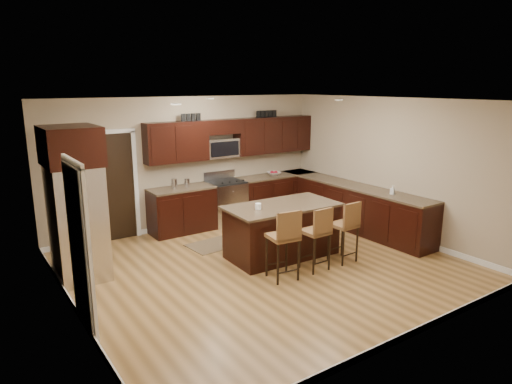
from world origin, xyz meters
TOP-DOWN VIEW (x-y plane):
  - floor at (0.00, 0.00)m, footprint 6.00×6.00m
  - ceiling at (0.00, 0.00)m, footprint 6.00×6.00m
  - wall_back at (0.00, 2.75)m, footprint 6.00×0.00m
  - wall_left at (-3.00, 0.00)m, footprint 0.00×5.50m
  - wall_right at (3.00, 0.00)m, footprint 0.00×5.50m
  - base_cabinets at (1.90, 1.45)m, footprint 4.02×3.96m
  - upper_cabinets at (1.04, 2.58)m, footprint 4.00×0.33m
  - range at (0.68, 2.45)m, footprint 0.76×0.64m
  - microwave at (0.68, 2.60)m, footprint 0.76×0.31m
  - doorway at (-1.65, 2.73)m, footprint 0.85×0.03m
  - pantry_door at (-2.98, -0.30)m, footprint 0.03×0.80m
  - letter_decor at (0.90, 2.58)m, footprint 2.20×0.03m
  - island at (0.52, 0.26)m, footprint 1.99×1.10m
  - stool_left at (-0.08, -0.59)m, footprint 0.47×0.47m
  - stool_mid at (0.59, -0.59)m, footprint 0.40×0.40m
  - stool_right at (1.22, -0.59)m, footprint 0.41×0.41m
  - refrigerator at (-2.62, 1.29)m, footprint 0.79×0.95m
  - floor_mat at (-0.17, 1.38)m, footprint 1.07×0.76m
  - fruit_bowl at (1.96, 2.45)m, footprint 0.34×0.34m
  - soap_bottle at (2.70, -0.30)m, footprint 0.10×0.10m
  - canister_tall at (-0.50, 2.45)m, footprint 0.12×0.12m
  - canister_short at (-0.22, 2.45)m, footprint 0.11×0.11m
  - island_jar at (0.02, 0.26)m, footprint 0.10×0.10m

SIDE VIEW (x-z plane):
  - floor at x=0.00m, z-range 0.00..0.00m
  - floor_mat at x=-0.17m, z-range 0.00..0.01m
  - island at x=0.52m, z-range -0.03..0.89m
  - base_cabinets at x=1.90m, z-range 0.00..0.92m
  - range at x=0.68m, z-range -0.08..1.03m
  - stool_right at x=1.22m, z-range 0.13..1.18m
  - stool_mid at x=0.59m, z-range 0.13..1.19m
  - stool_left at x=-0.08m, z-range 0.14..1.26m
  - fruit_bowl at x=1.96m, z-range 0.92..0.99m
  - island_jar at x=0.02m, z-range 0.92..1.02m
  - soap_bottle at x=2.70m, z-range 0.92..1.09m
  - canister_short at x=-0.22m, z-range 0.92..1.09m
  - canister_tall at x=-0.50m, z-range 0.92..1.12m
  - pantry_door at x=-2.98m, z-range 0.00..2.04m
  - doorway at x=-1.65m, z-range 0.00..2.06m
  - refrigerator at x=-2.62m, z-range 0.03..2.38m
  - wall_back at x=0.00m, z-range -1.65..4.35m
  - wall_left at x=-3.00m, z-range -1.40..4.10m
  - wall_right at x=3.00m, z-range -1.40..4.10m
  - microwave at x=0.68m, z-range 1.42..1.82m
  - upper_cabinets at x=1.04m, z-range 1.44..2.24m
  - letter_decor at x=0.90m, z-range 2.22..2.37m
  - ceiling at x=0.00m, z-range 2.70..2.70m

